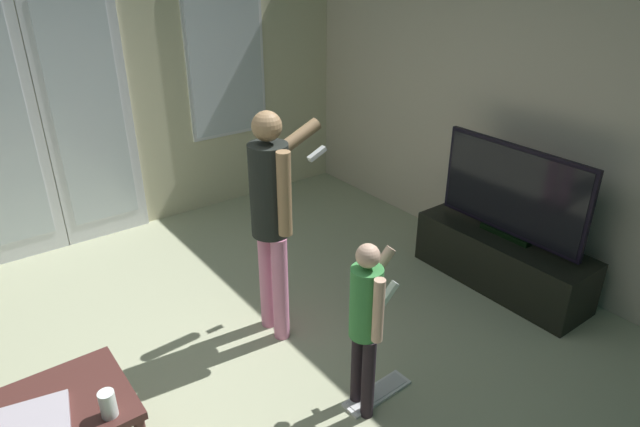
# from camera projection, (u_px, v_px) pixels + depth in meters

# --- Properties ---
(ground_plane) EXTENTS (5.72, 4.97, 0.02)m
(ground_plane) POSITION_uv_depth(u_px,v_px,m) (190.00, 415.00, 3.05)
(ground_plane) COLOR #ADB18F
(wall_back_with_doors) EXTENTS (5.72, 0.09, 2.84)m
(wall_back_with_doors) POSITION_uv_depth(u_px,v_px,m) (43.00, 85.00, 4.23)
(wall_back_with_doors) COLOR beige
(wall_back_with_doors) RESTS_ON ground_plane
(wall_right_plain) EXTENTS (0.06, 4.97, 2.81)m
(wall_right_plain) POSITION_uv_depth(u_px,v_px,m) (533.00, 90.00, 3.95)
(wall_right_plain) COLOR beige
(wall_right_plain) RESTS_ON ground_plane
(tv_stand) EXTENTS (0.44, 1.33, 0.41)m
(tv_stand) POSITION_uv_depth(u_px,v_px,m) (501.00, 260.00, 4.13)
(tv_stand) COLOR black
(tv_stand) RESTS_ON ground_plane
(flat_screen_tv) EXTENTS (0.08, 1.16, 0.70)m
(flat_screen_tv) POSITION_uv_depth(u_px,v_px,m) (512.00, 192.00, 3.88)
(flat_screen_tv) COLOR black
(flat_screen_tv) RESTS_ON tv_stand
(person_adult) EXTENTS (0.66, 0.41, 1.51)m
(person_adult) POSITION_uv_depth(u_px,v_px,m) (272.00, 208.00, 3.32)
(person_adult) COLOR pink
(person_adult) RESTS_ON ground_plane
(person_child) EXTENTS (0.38, 0.28, 1.05)m
(person_child) POSITION_uv_depth(u_px,v_px,m) (366.00, 316.00, 2.81)
(person_child) COLOR black
(person_child) RESTS_ON ground_plane
(loose_keyboard) EXTENTS (0.44, 0.15, 0.02)m
(loose_keyboard) POSITION_uv_depth(u_px,v_px,m) (377.00, 393.00, 3.17)
(loose_keyboard) COLOR white
(loose_keyboard) RESTS_ON ground_plane
(laptop_closed) EXTENTS (0.38, 0.32, 0.02)m
(laptop_closed) POSITION_uv_depth(u_px,v_px,m) (28.00, 422.00, 2.33)
(laptop_closed) COLOR #B2A8B5
(laptop_closed) RESTS_ON coffee_table
(cup_near_edge) EXTENTS (0.07, 0.07, 0.13)m
(cup_near_edge) POSITION_uv_depth(u_px,v_px,m) (108.00, 404.00, 2.36)
(cup_near_edge) COLOR white
(cup_near_edge) RESTS_ON coffee_table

